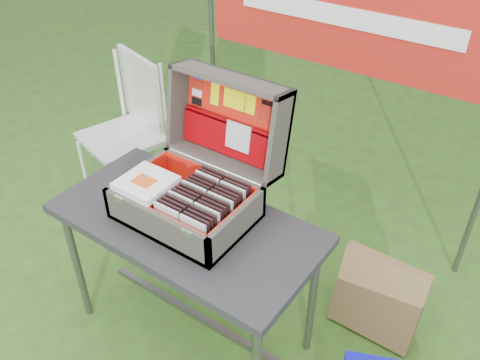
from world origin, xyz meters
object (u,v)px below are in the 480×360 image
Objects in this scene: suitcase at (192,159)px; cardboard_box at (378,298)px; table at (190,279)px; chair at (122,139)px.

cardboard_box is at bearing 30.73° from suitcase.
chair is (-1.01, 0.57, 0.12)m from table.
suitcase reaches higher than table.
chair is (-1.00, 0.49, -0.50)m from suitcase.
suitcase is 0.57× the size of chair.
cardboard_box is (0.73, 0.52, -0.14)m from table.
table is 0.63m from suitcase.
suitcase is 1.15m from cardboard_box.
chair reaches higher than cardboard_box.
suitcase reaches higher than cardboard_box.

